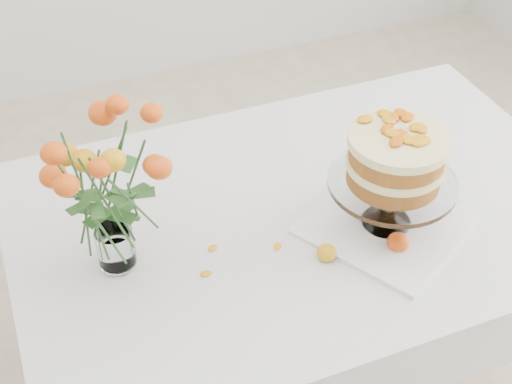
% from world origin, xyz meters
% --- Properties ---
extents(table, '(1.43, 0.93, 0.76)m').
position_xyz_m(table, '(0.00, 0.00, 0.67)').
color(table, tan).
rests_on(table, ground).
extents(napkin, '(0.45, 0.45, 0.01)m').
position_xyz_m(napkin, '(0.15, -0.13, 0.76)').
color(napkin, white).
rests_on(napkin, table).
extents(cake_stand, '(0.29, 0.29, 0.26)m').
position_xyz_m(cake_stand, '(0.15, -0.13, 0.94)').
color(cake_stand, silver).
rests_on(cake_stand, napkin).
extents(rose_vase, '(0.32, 0.32, 0.42)m').
position_xyz_m(rose_vase, '(-0.47, -0.02, 1.00)').
color(rose_vase, silver).
rests_on(rose_vase, table).
extents(loose_rose_near, '(0.08, 0.05, 0.04)m').
position_xyz_m(loose_rose_near, '(-0.03, -0.17, 0.78)').
color(loose_rose_near, '#F4AC15').
rests_on(loose_rose_near, table).
extents(loose_rose_far, '(0.09, 0.06, 0.04)m').
position_xyz_m(loose_rose_far, '(0.13, -0.21, 0.78)').
color(loose_rose_far, '#CD3D0A').
rests_on(loose_rose_far, table).
extents(stray_petal_a, '(0.03, 0.02, 0.00)m').
position_xyz_m(stray_petal_a, '(-0.12, -0.10, 0.76)').
color(stray_petal_a, orange).
rests_on(stray_petal_a, table).
extents(stray_petal_b, '(0.03, 0.02, 0.00)m').
position_xyz_m(stray_petal_b, '(-0.02, -0.14, 0.76)').
color(stray_petal_b, orange).
rests_on(stray_petal_b, table).
extents(stray_petal_c, '(0.03, 0.02, 0.00)m').
position_xyz_m(stray_petal_c, '(0.02, -0.18, 0.76)').
color(stray_petal_c, orange).
rests_on(stray_petal_c, table).
extents(stray_petal_d, '(0.03, 0.02, 0.00)m').
position_xyz_m(stray_petal_d, '(-0.26, -0.05, 0.76)').
color(stray_petal_d, orange).
rests_on(stray_petal_d, table).
extents(stray_petal_e, '(0.03, 0.02, 0.00)m').
position_xyz_m(stray_petal_e, '(-0.30, -0.12, 0.76)').
color(stray_petal_e, orange).
rests_on(stray_petal_e, table).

